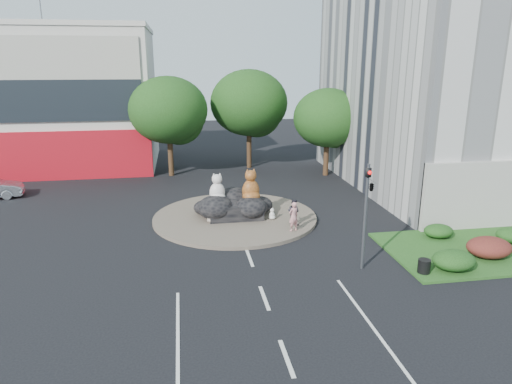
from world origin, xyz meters
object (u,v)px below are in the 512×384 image
cat_tabby (251,185)px  kitten_calico (210,216)px  pedestrian_pink (293,216)px  pedestrian_dark (293,212)px  litter_bin (424,266)px  kitten_white (272,213)px  cat_white (217,187)px

cat_tabby → kitten_calico: size_ratio=2.53×
cat_tabby → pedestrian_pink: cat_tabby is taller
pedestrian_pink → pedestrian_dark: size_ratio=1.09×
kitten_calico → litter_bin: 12.17m
kitten_white → pedestrian_dark: 1.59m
cat_tabby → litter_bin: bearing=-61.6°
pedestrian_dark → litter_bin: pedestrian_dark is taller
cat_white → kitten_calico: cat_white is taller
cat_white → pedestrian_pink: size_ratio=1.09×
cat_white → pedestrian_pink: (3.96, -3.25, -0.97)m
kitten_calico → pedestrian_dark: 4.88m
cat_white → kitten_calico: 1.86m
cat_white → kitten_calico: (-0.52, -1.09, -1.41)m
cat_white → cat_tabby: cat_tabby is taller
kitten_calico → litter_bin: (9.07, -8.11, -0.17)m
cat_white → kitten_white: bearing=-23.5°
pedestrian_dark → cat_white: bearing=13.9°
cat_white → pedestrian_dark: (4.20, -2.26, -1.04)m
kitten_calico → kitten_white: 3.70m
kitten_white → litter_bin: (5.38, -8.09, -0.12)m
cat_white → kitten_white: (3.18, -1.12, -1.45)m
cat_tabby → kitten_calico: cat_tabby is taller
kitten_white → pedestrian_dark: size_ratio=0.47×
cat_tabby → litter_bin: (6.52, -9.06, -1.69)m
cat_tabby → litter_bin: size_ratio=3.25×
pedestrian_pink → litter_bin: 7.54m
kitten_white → pedestrian_dark: pedestrian_dark is taller
litter_bin → pedestrian_dark: bearing=122.0°
kitten_calico → pedestrian_pink: (4.48, -2.16, 0.44)m
kitten_calico → litter_bin: size_ratio=1.28×
cat_tabby → kitten_white: (1.14, -0.97, -1.56)m
cat_tabby → kitten_calico: 3.12m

